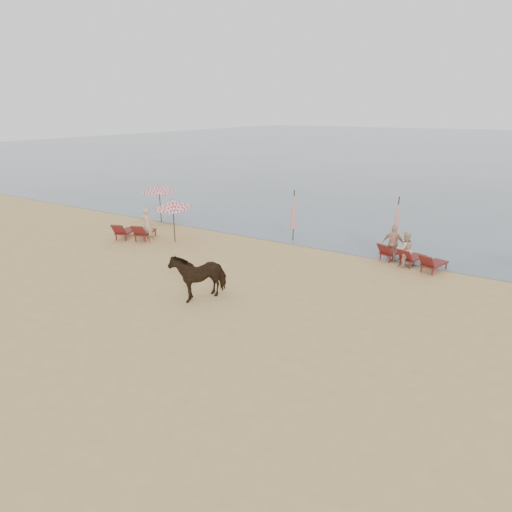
{
  "coord_description": "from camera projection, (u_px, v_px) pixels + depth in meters",
  "views": [
    {
      "loc": [
        7.4,
        -7.23,
        6.01
      ],
      "look_at": [
        0.0,
        5.0,
        1.1
      ],
      "focal_mm": 30.0,
      "sensor_mm": 36.0,
      "label": 1
    }
  ],
  "objects": [
    {
      "name": "sea",
      "position": [
        474.0,
        145.0,
        76.16
      ],
      "size": [
        160.0,
        140.0,
        0.06
      ],
      "primitive_type": "cube",
      "color": "#51606B",
      "rests_on": "ground"
    },
    {
      "name": "ground",
      "position": [
        159.0,
        347.0,
        11.43
      ],
      "size": [
        120.0,
        120.0,
        0.0
      ],
      "primitive_type": "plane",
      "color": "tan",
      "rests_on": "ground"
    },
    {
      "name": "umbrella_open_left_a",
      "position": [
        159.0,
        188.0,
        23.45
      ],
      "size": [
        1.87,
        1.87,
        2.13
      ],
      "rotation": [
        0.0,
        0.0,
        -0.09
      ],
      "color": "black",
      "rests_on": "ground"
    },
    {
      "name": "lounger_cluster_right",
      "position": [
        410.0,
        257.0,
        17.25
      ],
      "size": [
        2.77,
        2.14,
        0.53
      ],
      "rotation": [
        0.0,
        0.0,
        -0.33
      ],
      "color": "maroon",
      "rests_on": "ground"
    },
    {
      "name": "umbrella_open_left_b",
      "position": [
        173.0,
        204.0,
        19.86
      ],
      "size": [
        1.68,
        1.71,
        2.14
      ],
      "rotation": [
        0.0,
        0.0,
        0.09
      ],
      "color": "black",
      "rests_on": "ground"
    },
    {
      "name": "lounger_cluster_left",
      "position": [
        134.0,
        231.0,
        20.76
      ],
      "size": [
        2.04,
        2.0,
        0.58
      ],
      "rotation": [
        0.0,
        0.0,
        0.34
      ],
      "color": "maroon",
      "rests_on": "ground"
    },
    {
      "name": "beachgoer_right_b",
      "position": [
        393.0,
        244.0,
        17.57
      ],
      "size": [
        0.95,
        0.47,
        1.57
      ],
      "primitive_type": "imported",
      "rotation": [
        0.0,
        0.0,
        3.04
      ],
      "color": "tan",
      "rests_on": "ground"
    },
    {
      "name": "umbrella_closed_right",
      "position": [
        397.0,
        220.0,
        17.98
      ],
      "size": [
        0.32,
        0.32,
        2.6
      ],
      "rotation": [
        0.0,
        0.0,
        -0.0
      ],
      "color": "black",
      "rests_on": "ground"
    },
    {
      "name": "beachgoer_left",
      "position": [
        147.0,
        225.0,
        20.41
      ],
      "size": [
        0.66,
        0.51,
        1.61
      ],
      "primitive_type": "imported",
      "rotation": [
        0.0,
        0.0,
        3.38
      ],
      "color": "tan",
      "rests_on": "ground"
    },
    {
      "name": "cow",
      "position": [
        199.0,
        275.0,
        14.29
      ],
      "size": [
        1.53,
        2.04,
        1.57
      ],
      "primitive_type": "imported",
      "rotation": [
        0.0,
        0.0,
        -0.42
      ],
      "color": "black",
      "rests_on": "ground"
    },
    {
      "name": "beachgoer_right_a",
      "position": [
        405.0,
        249.0,
        17.0
      ],
      "size": [
        0.91,
        0.86,
        1.47
      ],
      "primitive_type": "imported",
      "rotation": [
        0.0,
        0.0,
        3.74
      ],
      "color": "#DAAD88",
      "rests_on": "ground"
    },
    {
      "name": "umbrella_closed_left",
      "position": [
        294.0,
        210.0,
        20.26
      ],
      "size": [
        0.3,
        0.3,
        2.45
      ],
      "rotation": [
        0.0,
        0.0,
        -0.36
      ],
      "color": "black",
      "rests_on": "ground"
    }
  ]
}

